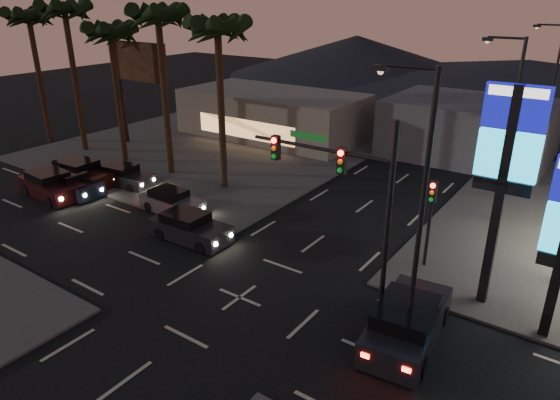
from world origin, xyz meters
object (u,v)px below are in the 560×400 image
Objects in this scene: pylon_sign_tall at (507,156)px; car_lane_b_rear at (80,174)px; car_lane_a_mid at (51,185)px; car_lane_a_front at (189,227)px; traffic_signal_mast at (347,187)px; car_lane_b_front at (172,202)px; suv_station at (407,322)px; car_lane_a_rear at (72,184)px; car_lane_b_mid at (123,176)px.

car_lane_b_rear is at bearing -177.70° from pylon_sign_tall.
car_lane_a_front is at bearing 3.13° from car_lane_a_mid.
traffic_signal_mast is 21.68m from car_lane_b_rear.
car_lane_a_mid is at bearing -83.00° from car_lane_b_rear.
car_lane_a_front is at bearing -8.29° from car_lane_b_rear.
car_lane_b_rear is (-8.31, -0.33, 0.17)m from car_lane_b_front.
car_lane_a_front is at bearing 173.37° from suv_station.
pylon_sign_tall is 7.19m from suv_station.
car_lane_a_front is 11.87m from car_lane_b_rear.
suv_station reaches higher than car_lane_a_rear.
car_lane_a_front is at bearing -2.08° from car_lane_a_rear.
car_lane_b_rear is at bearing 126.78° from car_lane_a_rear.
car_lane_b_front is 8.32m from car_lane_b_rear.
car_lane_b_mid is (-9.35, 3.26, -0.03)m from car_lane_a_front.
pylon_sign_tall is 2.01× the size of car_lane_b_mid.
car_lane_a_mid is 8.46m from car_lane_b_front.
car_lane_b_front is 0.78× the size of car_lane_b_rear.
pylon_sign_tall is 1.69× the size of suv_station.
car_lane_a_rear is 3.20m from car_lane_b_mid.
suv_station is (12.41, -1.44, 0.11)m from car_lane_a_front.
car_lane_b_front is (-12.76, 2.80, -4.61)m from traffic_signal_mast.
car_lane_a_front is 0.90× the size of car_lane_a_mid.
car_lane_a_mid is 1.14× the size of car_lane_b_mid.
car_lane_a_rear is (0.70, 1.02, -0.07)m from car_lane_a_mid.
suv_station is at bearing -12.41° from traffic_signal_mast.
car_lane_a_rear reaches higher than car_lane_b_mid.
traffic_signal_mast is at bearing -0.38° from car_lane_a_mid.
car_lane_b_rear is at bearing 97.00° from car_lane_a_mid.
suv_station is (24.16, -3.15, 0.01)m from car_lane_b_rear.
pylon_sign_tall is 1.71× the size of car_lane_b_rear.
traffic_signal_mast is 20.63m from car_lane_a_rear.
car_lane_b_front is at bearing 18.39° from car_lane_a_mid.
pylon_sign_tall reaches higher than car_lane_b_mid.
pylon_sign_tall is 24.12m from car_lane_b_mid.
pylon_sign_tall is at bearing 5.42° from car_lane_a_rear.
car_lane_b_mid is (-5.91, 1.22, 0.04)m from car_lane_b_front.
pylon_sign_tall is 6.02m from traffic_signal_mast.
pylon_sign_tall reaches higher than car_lane_b_front.
traffic_signal_mast is at bearing -12.39° from car_lane_b_front.
car_lane_a_mid reaches higher than car_lane_a_front.
car_lane_a_front is 1.01× the size of car_lane_a_rear.
car_lane_a_rear is at bearing 55.44° from car_lane_a_mid.
car_lane_a_mid is 2.36m from car_lane_b_rear.
car_lane_b_rear is (-2.40, -1.55, 0.13)m from car_lane_b_mid.
traffic_signal_mast is 1.57× the size of car_lane_a_mid.
car_lane_b_front is (8.02, 2.67, -0.14)m from car_lane_a_mid.
car_lane_a_rear is 0.86× the size of car_lane_b_rear.
pylon_sign_tall is at bearing 7.53° from car_lane_a_mid.
suv_station is (3.08, -0.68, -4.43)m from traffic_signal_mast.
car_lane_b_front is at bearing 12.69° from car_lane_a_rear.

